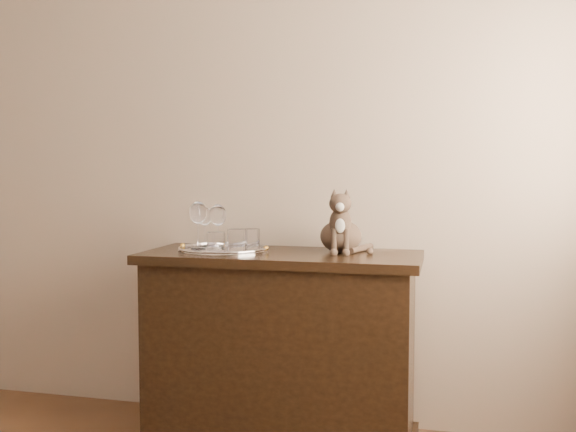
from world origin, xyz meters
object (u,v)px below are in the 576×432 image
wine_glass_c (198,225)px  tumbler_b (216,242)px  wine_glass_d (218,227)px  cat (341,220)px  wine_glass_a (205,226)px  tray (224,250)px  tumbler_c (250,240)px  tumbler_a (237,240)px  sideboard (281,349)px

wine_glass_c → tumbler_b: 0.17m
wine_glass_c → wine_glass_d: (0.09, -0.01, -0.01)m
cat → wine_glass_a: bearing=173.3°
tray → tumbler_c: 0.14m
wine_glass_d → tumbler_b: size_ratio=2.30×
tray → wine_glass_c: size_ratio=1.90×
wine_glass_c → cat: bearing=8.7°
wine_glass_a → cat: size_ratio=0.66×
tray → wine_glass_d: bearing=-138.1°
wine_glass_a → wine_glass_d: 0.14m
tumbler_c → tumbler_b: bearing=-139.9°
tray → tumbler_a: size_ratio=4.14×
sideboard → wine_glass_d: bearing=-175.9°
wine_glass_c → cat: cat is taller
wine_glass_d → tumbler_b: 0.12m
wine_glass_d → tumbler_a: wine_glass_d is taller
tray → tumbler_c: (0.13, -0.02, 0.05)m
wine_glass_d → tumbler_a: 0.13m
tumbler_c → cat: (0.38, 0.10, 0.08)m
wine_glass_a → tumbler_b: size_ratio=2.12×
wine_glass_d → sideboard: bearing=4.1°
wine_glass_c → cat: (0.63, 0.10, 0.03)m
wine_glass_d → wine_glass_c: bearing=176.3°
tumbler_b → cat: bearing=21.9°
wine_glass_c → tumbler_c: (0.24, -0.01, -0.06)m
sideboard → wine_glass_a: wine_glass_a is taller
wine_glass_d → cat: cat is taller
tumbler_a → wine_glass_c: bearing=163.2°
tumbler_c → wine_glass_d: bearing=-179.6°
tray → cat: size_ratio=1.43×
wine_glass_a → tumbler_c: size_ratio=1.95×
wine_glass_a → tumbler_b: 0.24m
wine_glass_d → cat: size_ratio=0.72×
wine_glass_a → wine_glass_c: wine_glass_c is taller
wine_glass_a → tumbler_a: bearing=-35.9°
wine_glass_c → tumbler_a: bearing=-16.8°
tray → wine_glass_c: (-0.11, -0.01, 0.11)m
tumbler_b → tumbler_c: 0.16m
sideboard → wine_glass_d: 0.60m
sideboard → tumbler_a: 0.52m
tray → cat: cat is taller
sideboard → tumbler_b: 0.55m
tumbler_c → cat: bearing=14.7°
wine_glass_a → tumbler_c: wine_glass_a is taller
tray → wine_glass_d: 0.11m
tray → wine_glass_c: bearing=-174.1°
sideboard → wine_glass_c: wine_glass_c is taller
cat → tumbler_c: bearing=-172.5°
tumbler_b → wine_glass_d: bearing=105.4°
tumbler_a → wine_glass_a: bearing=144.1°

